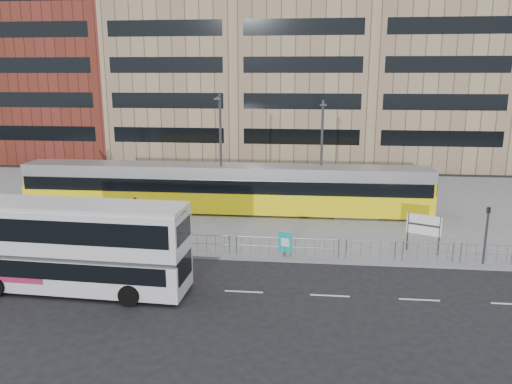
# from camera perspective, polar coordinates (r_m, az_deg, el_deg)

# --- Properties ---
(ground) EXTENTS (120.00, 120.00, 0.00)m
(ground) POSITION_cam_1_polar(r_m,az_deg,el_deg) (27.73, -4.45, -7.67)
(ground) COLOR black
(ground) RESTS_ON ground
(plaza) EXTENTS (64.00, 24.00, 0.15)m
(plaza) POSITION_cam_1_polar(r_m,az_deg,el_deg) (39.01, -1.24, -1.27)
(plaza) COLOR slate
(plaza) RESTS_ON ground
(kerb) EXTENTS (64.00, 0.25, 0.17)m
(kerb) POSITION_cam_1_polar(r_m,az_deg,el_deg) (27.75, -4.43, -7.49)
(kerb) COLOR gray
(kerb) RESTS_ON ground
(building_row) EXTENTS (70.40, 18.40, 31.20)m
(building_row) POSITION_cam_1_polar(r_m,az_deg,el_deg) (59.86, 3.08, 16.22)
(building_row) COLOR maroon
(building_row) RESTS_ON ground
(pedestrian_barrier) EXTENTS (32.07, 0.07, 1.10)m
(pedestrian_barrier) POSITION_cam_1_polar(r_m,az_deg,el_deg) (27.58, -0.19, -5.58)
(pedestrian_barrier) COLOR gray
(pedestrian_barrier) RESTS_ON plaza
(road_markings) EXTENTS (62.00, 0.12, 0.01)m
(road_markings) POSITION_cam_1_polar(r_m,az_deg,el_deg) (23.94, -3.83, -11.18)
(road_markings) COLOR white
(road_markings) RESTS_ON ground
(double_decker_bus) EXTENTS (10.66, 3.06, 4.22)m
(double_decker_bus) POSITION_cam_1_polar(r_m,az_deg,el_deg) (24.63, -20.08, -5.58)
(double_decker_bus) COLOR silver
(double_decker_bus) RESTS_ON ground
(tram) EXTENTS (29.17, 3.03, 3.44)m
(tram) POSITION_cam_1_polar(r_m,az_deg,el_deg) (36.03, -3.66, 0.41)
(tram) COLOR yellow
(tram) RESTS_ON plaza
(station_sign) EXTENTS (1.76, 0.84, 2.18)m
(station_sign) POSITION_cam_1_polar(r_m,az_deg,el_deg) (29.29, 18.63, -3.77)
(station_sign) COLOR #2D2D30
(station_sign) RESTS_ON plaza
(ad_panel) EXTENTS (0.73, 0.28, 1.39)m
(ad_panel) POSITION_cam_1_polar(r_m,az_deg,el_deg) (27.37, 3.35, -5.80)
(ad_panel) COLOR #2D2D30
(ad_panel) RESTS_ON plaza
(pedestrian) EXTENTS (0.59, 0.76, 1.85)m
(pedestrian) POSITION_cam_1_polar(r_m,az_deg,el_deg) (34.06, -21.53, -2.67)
(pedestrian) COLOR black
(pedestrian) RESTS_ON plaza
(traffic_light_west) EXTENTS (0.23, 0.25, 3.10)m
(traffic_light_west) POSITION_cam_1_polar(r_m,az_deg,el_deg) (28.71, -13.54, -2.80)
(traffic_light_west) COLOR #2D2D30
(traffic_light_west) RESTS_ON plaza
(traffic_light_east) EXTENTS (0.20, 0.23, 3.10)m
(traffic_light_east) POSITION_cam_1_polar(r_m,az_deg,el_deg) (28.62, 24.87, -3.75)
(traffic_light_east) COLOR #2D2D30
(traffic_light_east) RESTS_ON plaza
(lamp_post_west) EXTENTS (0.45, 1.04, 8.45)m
(lamp_post_west) POSITION_cam_1_polar(r_m,az_deg,el_deg) (35.10, -4.07, 4.84)
(lamp_post_west) COLOR #2D2D30
(lamp_post_west) RESTS_ON plaza
(lamp_post_east) EXTENTS (0.45, 1.04, 8.02)m
(lamp_post_east) POSITION_cam_1_polar(r_m,az_deg,el_deg) (35.63, 7.51, 4.54)
(lamp_post_east) COLOR #2D2D30
(lamp_post_east) RESTS_ON plaza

